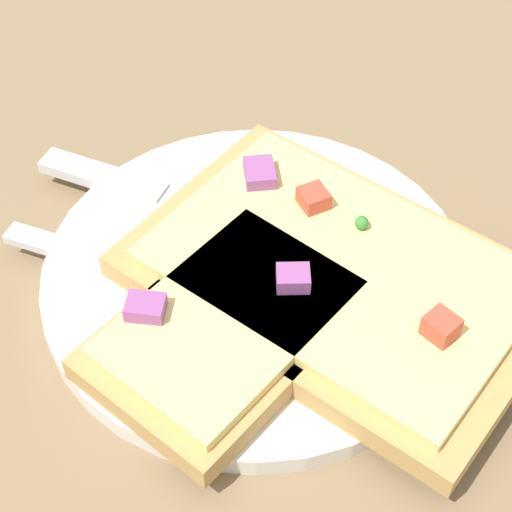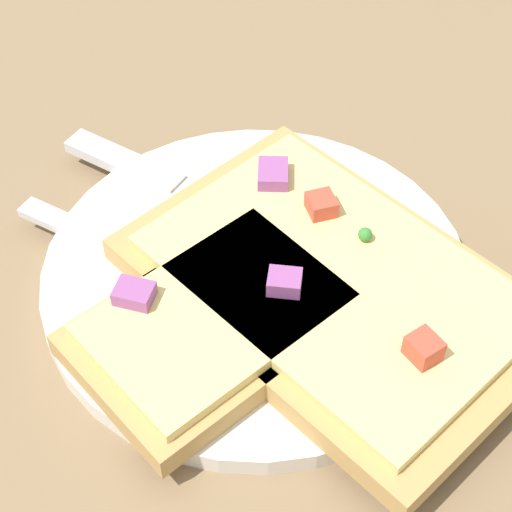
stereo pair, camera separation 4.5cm
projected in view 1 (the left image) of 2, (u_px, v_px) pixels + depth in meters
The scene contains 7 objects.
ground_plane at pixel (256, 283), 0.47m from camera, with size 4.00×4.00×0.00m, color #7F6647.
plate at pixel (256, 276), 0.46m from camera, with size 0.23×0.23×0.01m.
fork at pixel (204, 291), 0.44m from camera, with size 0.18×0.14×0.01m.
knife at pixel (177, 200), 0.49m from camera, with size 0.19×0.13×0.01m.
pizza_slice_main at pixel (338, 277), 0.44m from camera, with size 0.24×0.20×0.03m.
pizza_slice_corner at pixel (229, 326), 0.42m from camera, with size 0.13×0.16×0.03m.
crumb_scatter at pixel (241, 251), 0.46m from camera, with size 0.02×0.02×0.01m.
Camera 1 is at (-0.25, 0.17, 0.36)m, focal length 60.00 mm.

